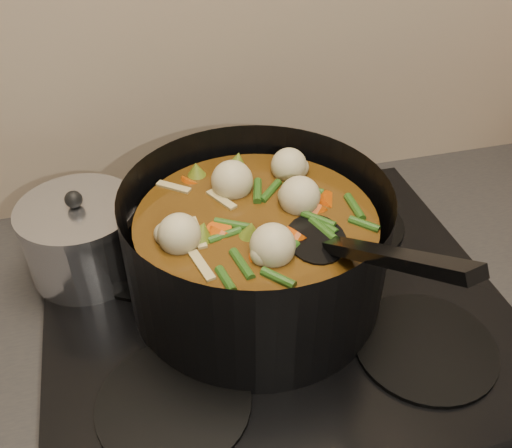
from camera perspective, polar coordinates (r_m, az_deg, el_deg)
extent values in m
cube|color=black|center=(0.83, 1.86, -9.75)|extent=(2.64, 0.64, 0.05)
cube|color=black|center=(0.80, 1.91, -8.08)|extent=(0.62, 0.54, 0.02)
cylinder|color=black|center=(0.70, -8.21, -17.23)|extent=(0.18, 0.18, 0.01)
cylinder|color=black|center=(0.77, 16.55, -11.66)|extent=(0.18, 0.18, 0.01)
cylinder|color=black|center=(0.87, -10.70, -3.33)|extent=(0.18, 0.18, 0.01)
cylinder|color=black|center=(0.93, 9.14, 0.01)|extent=(0.18, 0.18, 0.01)
cylinder|color=black|center=(0.75, 0.00, -2.13)|extent=(0.35, 0.35, 0.17)
cylinder|color=black|center=(0.80, 0.00, -6.45)|extent=(0.34, 0.34, 0.01)
cylinder|color=#4C330D|center=(0.76, 0.00, -2.95)|extent=(0.31, 0.31, 0.12)
cylinder|color=#CE4D09|center=(0.74, 3.45, 0.90)|extent=(0.03, 0.04, 0.03)
cylinder|color=#CE4D09|center=(0.79, 1.44, 3.87)|extent=(0.05, 0.05, 0.03)
cylinder|color=#CE4D09|center=(0.79, -6.26, 3.88)|extent=(0.05, 0.05, 0.03)
cylinder|color=#CE4D09|center=(0.71, -4.88, -0.66)|extent=(0.04, 0.04, 0.03)
cylinder|color=#CE4D09|center=(0.65, -1.59, -4.97)|extent=(0.04, 0.04, 0.03)
cylinder|color=#CE4D09|center=(0.70, 2.89, -1.11)|extent=(0.05, 0.05, 0.03)
cylinder|color=#CE4D09|center=(0.75, 5.78, 1.77)|extent=(0.04, 0.04, 0.03)
cylinder|color=#CE4D09|center=(0.82, 0.97, 5.35)|extent=(0.04, 0.04, 0.03)
cylinder|color=#CE4D09|center=(0.76, -3.93, 2.06)|extent=(0.05, 0.05, 0.03)
sphere|color=beige|center=(0.73, 5.44, 2.16)|extent=(0.05, 0.05, 0.05)
sphere|color=beige|center=(0.77, -1.66, 4.35)|extent=(0.05, 0.05, 0.05)
sphere|color=beige|center=(0.70, -5.51, 0.02)|extent=(0.05, 0.05, 0.05)
sphere|color=beige|center=(0.67, 2.57, -2.08)|extent=(0.05, 0.05, 0.05)
sphere|color=beige|center=(0.75, 4.91, 2.84)|extent=(0.05, 0.05, 0.05)
cone|color=olive|center=(0.65, 3.58, -3.83)|extent=(0.05, 0.05, 0.04)
cone|color=olive|center=(0.76, 6.57, 3.00)|extent=(0.05, 0.05, 0.04)
cone|color=olive|center=(0.79, -3.66, 4.63)|extent=(0.05, 0.05, 0.04)
cone|color=olive|center=(0.68, -6.86, -1.87)|extent=(0.05, 0.05, 0.04)
cone|color=olive|center=(0.66, 5.16, -3.17)|extent=(0.05, 0.05, 0.04)
cylinder|color=#2C5619|center=(0.76, 1.98, 2.85)|extent=(0.01, 0.05, 0.01)
cylinder|color=#2C5619|center=(0.81, -2.19, 5.63)|extent=(0.04, 0.04, 0.01)
cylinder|color=#2C5619|center=(0.76, -6.28, 2.92)|extent=(0.05, 0.02, 0.01)
cylinder|color=#2C5619|center=(0.71, -5.78, -0.22)|extent=(0.03, 0.05, 0.01)
cylinder|color=#2C5619|center=(0.69, -2.13, -1.55)|extent=(0.03, 0.05, 0.01)
cylinder|color=#2C5619|center=(0.64, 2.95, -5.45)|extent=(0.05, 0.02, 0.01)
cylinder|color=#2C5619|center=(0.69, 7.00, -1.57)|extent=(0.04, 0.04, 0.01)
cylinder|color=#2C5619|center=(0.74, 5.51, 1.75)|extent=(0.01, 0.05, 0.01)
cylinder|color=#2C5619|center=(0.76, 1.88, 2.88)|extent=(0.04, 0.04, 0.01)
cylinder|color=#2C5619|center=(0.81, -2.41, 5.59)|extent=(0.05, 0.02, 0.01)
cylinder|color=#2C5619|center=(0.76, -6.39, 2.82)|extent=(0.03, 0.05, 0.01)
cylinder|color=#2C5619|center=(0.71, -5.75, -0.32)|extent=(0.03, 0.05, 0.01)
cylinder|color=#2C5619|center=(0.69, -2.03, -1.59)|extent=(0.05, 0.02, 0.01)
cylinder|color=#2C5619|center=(0.64, 3.22, -5.38)|extent=(0.04, 0.04, 0.01)
cylinder|color=#2C5619|center=(0.69, 7.09, -1.44)|extent=(0.01, 0.05, 0.01)
cube|color=tan|center=(0.70, -6.49, -0.80)|extent=(0.05, 0.01, 0.00)
cube|color=tan|center=(0.66, 3.05, -3.35)|extent=(0.02, 0.05, 0.00)
cube|color=tan|center=(0.76, 5.72, 2.54)|extent=(0.05, 0.04, 0.00)
cube|color=tan|center=(0.78, -3.20, 3.99)|extent=(0.04, 0.04, 0.00)
cube|color=tan|center=(0.69, -5.88, -1.69)|extent=(0.03, 0.05, 0.00)
ellipsoid|color=black|center=(0.69, 6.03, -1.62)|extent=(0.09, 0.11, 0.01)
cube|color=black|center=(0.59, 13.41, -3.26)|extent=(0.07, 0.20, 0.13)
cylinder|color=silver|center=(0.85, -16.84, -1.70)|extent=(0.16, 0.16, 0.10)
cylinder|color=silver|center=(0.81, -17.54, 1.33)|extent=(0.17, 0.17, 0.01)
sphere|color=black|center=(0.80, -17.78, 2.36)|extent=(0.02, 0.02, 0.02)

